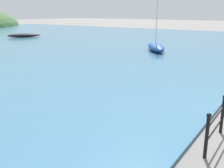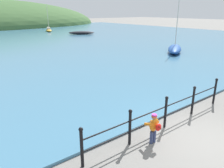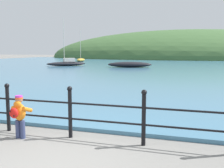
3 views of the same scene
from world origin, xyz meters
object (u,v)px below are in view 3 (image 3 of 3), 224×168
(boat_blue_hull, at_px, (130,65))
(child_in_coat, at_px, (19,113))
(boat_red_dinghy, at_px, (81,60))
(boat_twin_mast, at_px, (67,63))

(boat_blue_hull, bearing_deg, child_in_coat, -82.41)
(child_in_coat, height_order, boat_blue_hull, child_in_coat)
(boat_blue_hull, distance_m, boat_red_dinghy, 18.15)
(boat_blue_hull, xyz_separation_m, boat_red_dinghy, (-12.10, 13.52, -0.03))
(child_in_coat, bearing_deg, boat_twin_mast, 114.87)
(child_in_coat, relative_size, boat_twin_mast, 0.17)
(boat_twin_mast, distance_m, boat_red_dinghy, 13.69)
(child_in_coat, distance_m, boat_twin_mast, 27.03)
(boat_blue_hull, height_order, boat_red_dinghy, boat_red_dinghy)
(boat_twin_mast, xyz_separation_m, boat_blue_hull, (8.16, -0.41, -0.01))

